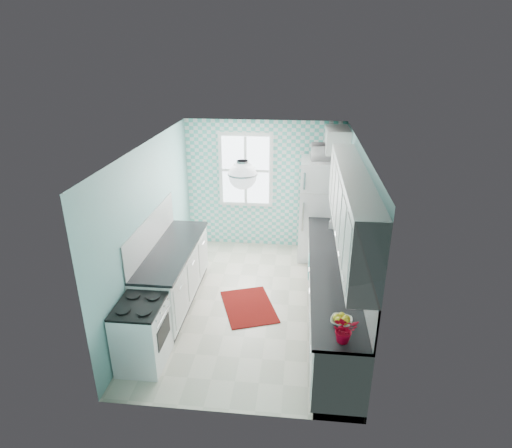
# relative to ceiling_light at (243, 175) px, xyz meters

# --- Properties ---
(floor) EXTENTS (3.00, 4.40, 0.02)m
(floor) POSITION_rel_ceiling_light_xyz_m (0.00, 0.80, -2.33)
(floor) COLOR beige
(floor) RESTS_ON ground
(ceiling) EXTENTS (3.00, 4.40, 0.02)m
(ceiling) POSITION_rel_ceiling_light_xyz_m (0.00, 0.80, 0.19)
(ceiling) COLOR white
(ceiling) RESTS_ON wall_back
(wall_back) EXTENTS (3.00, 0.02, 2.50)m
(wall_back) POSITION_rel_ceiling_light_xyz_m (0.00, 3.01, -1.07)
(wall_back) COLOR #72AAA7
(wall_back) RESTS_ON floor
(wall_front) EXTENTS (3.00, 0.02, 2.50)m
(wall_front) POSITION_rel_ceiling_light_xyz_m (0.00, -1.41, -1.07)
(wall_front) COLOR #72AAA7
(wall_front) RESTS_ON floor
(wall_left) EXTENTS (0.02, 4.40, 2.50)m
(wall_left) POSITION_rel_ceiling_light_xyz_m (-1.51, 0.80, -1.07)
(wall_left) COLOR #72AAA7
(wall_left) RESTS_ON floor
(wall_right) EXTENTS (0.02, 4.40, 2.50)m
(wall_right) POSITION_rel_ceiling_light_xyz_m (1.51, 0.80, -1.07)
(wall_right) COLOR #72AAA7
(wall_right) RESTS_ON floor
(accent_wall) EXTENTS (3.00, 0.01, 2.50)m
(accent_wall) POSITION_rel_ceiling_light_xyz_m (0.00, 2.99, -1.07)
(accent_wall) COLOR #56C6B5
(accent_wall) RESTS_ON wall_back
(window) EXTENTS (1.04, 0.05, 1.44)m
(window) POSITION_rel_ceiling_light_xyz_m (-0.35, 2.96, -0.77)
(window) COLOR white
(window) RESTS_ON wall_back
(backsplash_right) EXTENTS (0.02, 3.60, 0.51)m
(backsplash_right) POSITION_rel_ceiling_light_xyz_m (1.49, 0.40, -1.13)
(backsplash_right) COLOR white
(backsplash_right) RESTS_ON wall_right
(backsplash_left) EXTENTS (0.02, 2.15, 0.51)m
(backsplash_left) POSITION_rel_ceiling_light_xyz_m (-1.49, 0.73, -1.13)
(backsplash_left) COLOR white
(backsplash_left) RESTS_ON wall_left
(upper_cabinets_right) EXTENTS (0.33, 3.20, 0.90)m
(upper_cabinets_right) POSITION_rel_ceiling_light_xyz_m (1.33, 0.20, -0.42)
(upper_cabinets_right) COLOR silver
(upper_cabinets_right) RESTS_ON wall_right
(upper_cabinet_fridge) EXTENTS (0.40, 0.74, 0.40)m
(upper_cabinet_fridge) POSITION_rel_ceiling_light_xyz_m (1.30, 2.63, -0.07)
(upper_cabinet_fridge) COLOR silver
(upper_cabinet_fridge) RESTS_ON wall_right
(ceiling_light) EXTENTS (0.34, 0.34, 0.35)m
(ceiling_light) POSITION_rel_ceiling_light_xyz_m (0.00, 0.00, 0.00)
(ceiling_light) COLOR silver
(ceiling_light) RESTS_ON ceiling
(base_cabinets_right) EXTENTS (0.60, 3.60, 0.90)m
(base_cabinets_right) POSITION_rel_ceiling_light_xyz_m (1.20, 0.40, -1.87)
(base_cabinets_right) COLOR white
(base_cabinets_right) RESTS_ON floor
(countertop_right) EXTENTS (0.63, 3.60, 0.04)m
(countertop_right) POSITION_rel_ceiling_light_xyz_m (1.19, 0.40, -1.40)
(countertop_right) COLOR black
(countertop_right) RESTS_ON base_cabinets_right
(base_cabinets_left) EXTENTS (0.60, 2.15, 0.90)m
(base_cabinets_left) POSITION_rel_ceiling_light_xyz_m (-1.20, 0.73, -1.87)
(base_cabinets_left) COLOR white
(base_cabinets_left) RESTS_ON floor
(countertop_left) EXTENTS (0.63, 2.15, 0.04)m
(countertop_left) POSITION_rel_ceiling_light_xyz_m (-1.19, 0.73, -1.40)
(countertop_left) COLOR black
(countertop_left) RESTS_ON base_cabinets_left
(fridge) EXTENTS (0.82, 0.81, 1.89)m
(fridge) POSITION_rel_ceiling_light_xyz_m (1.11, 2.59, -1.38)
(fridge) COLOR white
(fridge) RESTS_ON floor
(stove) EXTENTS (0.56, 0.70, 0.84)m
(stove) POSITION_rel_ceiling_light_xyz_m (-1.20, -0.68, -1.88)
(stove) COLOR white
(stove) RESTS_ON floor
(sink) EXTENTS (0.43, 0.36, 0.53)m
(sink) POSITION_rel_ceiling_light_xyz_m (1.20, 1.52, -1.39)
(sink) COLOR silver
(sink) RESTS_ON countertop_right
(rug) EXTENTS (1.03, 1.22, 0.02)m
(rug) POSITION_rel_ceiling_light_xyz_m (-0.03, 0.68, -2.32)
(rug) COLOR maroon
(rug) RESTS_ON floor
(dish_towel) EXTENTS (0.04, 0.25, 0.37)m
(dish_towel) POSITION_rel_ceiling_light_xyz_m (0.89, 1.21, -1.84)
(dish_towel) COLOR #6CB1A8
(dish_towel) RESTS_ON base_cabinets_right
(fruit_bowl) EXTENTS (0.29, 0.29, 0.06)m
(fruit_bowl) POSITION_rel_ceiling_light_xyz_m (1.20, -0.92, -1.35)
(fruit_bowl) COLOR white
(fruit_bowl) RESTS_ON countertop_right
(potted_plant) EXTENTS (0.32, 0.30, 0.29)m
(potted_plant) POSITION_rel_ceiling_light_xyz_m (1.20, -1.23, -1.24)
(potted_plant) COLOR #AA1B16
(potted_plant) RESTS_ON countertop_right
(soap_bottle) EXTENTS (0.11, 0.11, 0.19)m
(soap_bottle) POSITION_rel_ceiling_light_xyz_m (1.25, 1.74, -1.29)
(soap_bottle) COLOR silver
(soap_bottle) RESTS_ON countertop_right
(microwave) EXTENTS (0.50, 0.35, 0.27)m
(microwave) POSITION_rel_ceiling_light_xyz_m (1.11, 2.59, -0.30)
(microwave) COLOR silver
(microwave) RESTS_ON fridge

